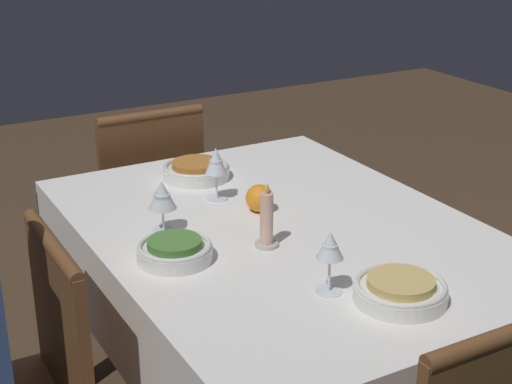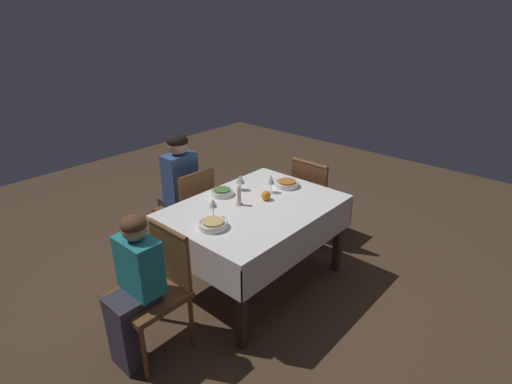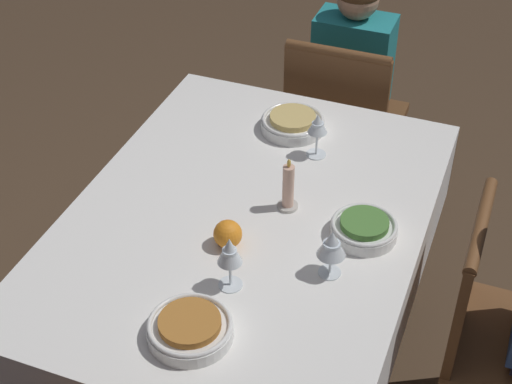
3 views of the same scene
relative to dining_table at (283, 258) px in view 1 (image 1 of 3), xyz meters
name	(u,v)px [view 1 (image 1 of 3)]	position (x,y,z in m)	size (l,w,h in m)	color
dining_table	(283,258)	(0.00, 0.00, 0.00)	(1.39, 1.01, 0.75)	white
chair_west	(142,200)	(-0.97, -0.05, -0.16)	(0.44, 0.44, 0.88)	brown
bowl_south	(175,250)	(0.04, -0.34, 0.12)	(0.19, 0.19, 0.06)	white
wine_glass_south	(162,196)	(-0.14, -0.30, 0.19)	(0.08, 0.08, 0.15)	white
bowl_east	(400,290)	(0.48, 0.02, 0.12)	(0.21, 0.21, 0.06)	white
wine_glass_east	(330,248)	(0.37, -0.10, 0.20)	(0.06, 0.06, 0.15)	white
bowl_west	(196,170)	(-0.47, -0.04, 0.12)	(0.21, 0.21, 0.06)	white
wine_glass_west	(216,163)	(-0.28, -0.07, 0.21)	(0.07, 0.07, 0.16)	white
candle_centerpiece	(267,223)	(0.08, -0.10, 0.16)	(0.06, 0.06, 0.17)	beige
orange_fruit	(261,198)	(-0.14, 0.00, 0.13)	(0.08, 0.08, 0.08)	orange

